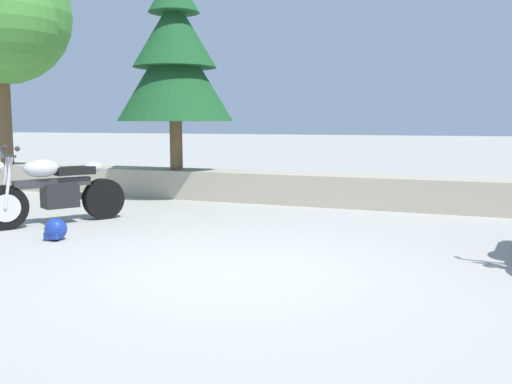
% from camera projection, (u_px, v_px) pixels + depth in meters
% --- Properties ---
extents(ground_plane, '(120.00, 120.00, 0.00)m').
position_uv_depth(ground_plane, '(234.00, 271.00, 5.64)').
color(ground_plane, '#A3A099').
extents(stone_wall, '(36.00, 0.80, 0.55)m').
position_uv_depth(stone_wall, '(340.00, 190.00, 10.05)').
color(stone_wall, '#A89E89').
rests_on(stone_wall, ground).
extents(motorcycle_silver_near_left, '(1.21, 1.86, 1.18)m').
position_uv_depth(motorcycle_silver_near_left, '(55.00, 191.00, 8.18)').
color(motorcycle_silver_near_left, black).
rests_on(motorcycle_silver_near_left, ground).
extents(rider_helmet, '(0.28, 0.28, 0.28)m').
position_uv_depth(rider_helmet, '(55.00, 229.00, 7.10)').
color(rider_helmet, navy).
rests_on(rider_helmet, ground).
extents(leafy_tree_far_left, '(3.19, 3.04, 4.78)m').
position_uv_depth(leafy_tree_far_left, '(1.00, 16.00, 11.96)').
color(leafy_tree_far_left, brown).
rests_on(leafy_tree_far_left, stone_wall).
extents(pine_tree_mid_left, '(2.23, 2.23, 3.82)m').
position_uv_depth(pine_tree_mid_left, '(175.00, 58.00, 10.78)').
color(pine_tree_mid_left, brown).
rests_on(pine_tree_mid_left, stone_wall).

